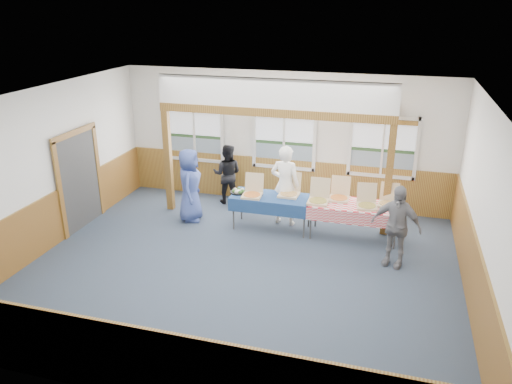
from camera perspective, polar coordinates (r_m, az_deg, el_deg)
floor at (r=9.48m, az=-1.70°, el=-8.72°), size 8.00×8.00×0.00m
ceiling at (r=8.37m, az=-1.94°, el=10.67°), size 8.00×8.00×0.00m
wall_back at (r=12.02m, az=3.27°, el=6.06°), size 8.00×0.00×8.00m
wall_front at (r=5.90m, az=-12.34°, el=-11.30°), size 8.00×0.00×8.00m
wall_left at (r=10.66m, az=-22.79°, el=2.42°), size 0.00×8.00×8.00m
wall_right at (r=8.56m, az=24.67°, el=-2.27°), size 0.00×8.00×8.00m
wainscot_back at (r=12.31m, az=3.14°, el=1.30°), size 7.98×0.05×1.10m
wainscot_front at (r=6.53m, az=-11.49°, el=-19.00°), size 7.98×0.05×1.10m
wainscot_left at (r=10.99m, az=-21.93°, el=-2.77°), size 0.05×6.98×1.10m
wainscot_right at (r=8.99m, az=23.50°, el=-8.42°), size 0.05×6.98×1.10m
cased_opening at (r=11.47m, az=-19.55°, el=1.22°), size 0.06×1.30×2.10m
window_left at (r=12.64m, az=-7.06°, el=7.06°), size 1.56×0.10×1.46m
window_mid at (r=11.96m, az=3.23°, el=6.37°), size 1.56×0.10×1.46m
window_right at (r=11.69m, az=14.33°, el=5.40°), size 1.56×0.10×1.46m
post_left at (r=11.84m, az=-10.00°, el=3.51°), size 0.15×0.15×2.40m
post_right at (r=10.72m, az=14.90°, el=1.24°), size 0.15×0.15×2.40m
cross_beam at (r=10.67m, az=1.92°, el=9.07°), size 5.15×0.18×0.18m
table_left at (r=10.79m, az=1.79°, el=-0.77°), size 1.84×1.04×0.76m
table_right at (r=10.56m, az=11.22°, el=-1.66°), size 2.04×1.34×0.76m
pizza_box_a at (r=10.74m, az=-0.42°, el=-0.12°), size 0.44×0.52×0.45m
pizza_box_b at (r=10.81m, az=3.82°, el=-0.02°), size 0.43×0.52×0.45m
pizza_box_c at (r=10.49m, az=7.14°, el=-0.81°), size 0.43×0.52×0.46m
pizza_box_d at (r=10.72m, az=9.50°, el=-0.48°), size 0.41×0.50×0.44m
pizza_box_e at (r=10.43m, az=12.56°, el=-1.33°), size 0.47×0.54×0.44m
pizza_box_f at (r=10.62m, az=14.84°, el=-1.12°), size 0.42×0.50×0.42m
veggie_tray at (r=10.95m, az=-2.01°, el=0.07°), size 0.37×0.37×0.09m
drink_glass at (r=10.26m, az=15.86°, el=-1.97°), size 0.07×0.07×0.15m
woman_white at (r=10.97m, az=3.34°, el=0.76°), size 0.70×0.50×1.81m
woman_black at (r=12.20m, az=-3.30°, el=2.07°), size 0.79×0.65×1.48m
man_blue at (r=11.27m, az=-7.58°, el=0.79°), size 0.69×0.91×1.68m
person_grey at (r=9.62m, az=15.69°, el=-3.76°), size 1.01×0.62×1.60m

